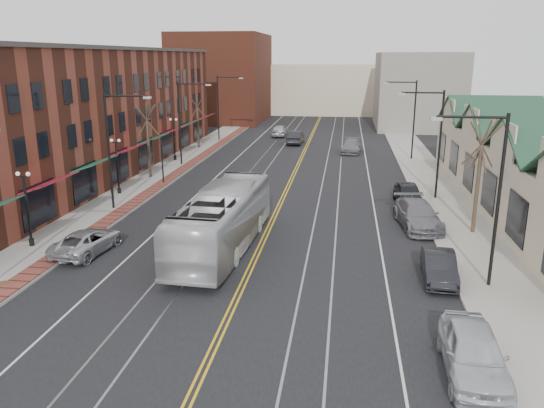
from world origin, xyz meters
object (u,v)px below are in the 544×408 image
(parked_car_a, at_px, (474,353))
(parked_car_b, at_px, (439,267))
(parked_suv, at_px, (87,241))
(parked_car_c, at_px, (418,215))
(parked_car_d, at_px, (408,194))
(transit_bus, at_px, (223,220))

(parked_car_a, bearing_deg, parked_car_b, 90.99)
(parked_suv, height_order, parked_car_c, parked_car_c)
(parked_suv, xyz_separation_m, parked_car_d, (18.60, 12.70, 0.11))
(transit_bus, distance_m, parked_suv, 7.54)
(parked_car_b, height_order, parked_car_d, parked_car_d)
(transit_bus, distance_m, parked_car_d, 15.89)
(parked_car_a, height_order, parked_car_c, parked_car_a)
(parked_car_c, bearing_deg, parked_car_d, 82.42)
(transit_bus, bearing_deg, parked_car_b, 169.43)
(parked_car_a, distance_m, parked_car_d, 21.88)
(transit_bus, relative_size, parked_suv, 2.58)
(parked_car_b, bearing_deg, parked_car_a, -87.96)
(parked_car_a, relative_size, parked_car_b, 1.17)
(parked_car_c, bearing_deg, parked_car_a, -98.10)
(parked_car_a, xyz_separation_m, parked_car_d, (0.15, 21.88, -0.05))
(transit_bus, distance_m, parked_car_c, 12.62)
(parked_suv, xyz_separation_m, parked_car_a, (18.45, -9.19, 0.17))
(parked_suv, relative_size, parked_car_d, 1.05)
(parked_car_a, height_order, parked_car_b, parked_car_a)
(parked_car_d, bearing_deg, parked_suv, -147.90)
(parked_car_a, bearing_deg, transit_bus, 138.09)
(parked_suv, relative_size, parked_car_c, 0.85)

